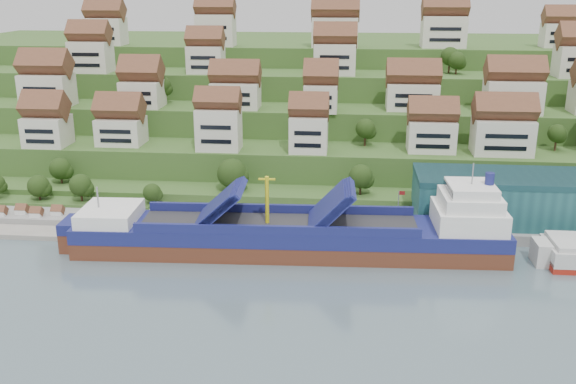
# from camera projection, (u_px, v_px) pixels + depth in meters

# --- Properties ---
(ground) EXTENTS (300.00, 300.00, 0.00)m
(ground) POSITION_uv_depth(u_px,v_px,m) (305.00, 255.00, 122.66)
(ground) COLOR slate
(ground) RESTS_ON ground
(quay) EXTENTS (180.00, 14.00, 2.20)m
(quay) POSITION_uv_depth(u_px,v_px,m) (405.00, 225.00, 134.71)
(quay) COLOR gray
(quay) RESTS_ON ground
(pebble_beach) EXTENTS (45.00, 20.00, 1.00)m
(pebble_beach) POSITION_uv_depth(u_px,v_px,m) (42.00, 220.00, 139.09)
(pebble_beach) COLOR gray
(pebble_beach) RESTS_ON ground
(hillside) EXTENTS (260.00, 128.00, 31.00)m
(hillside) POSITION_uv_depth(u_px,v_px,m) (326.00, 104.00, 217.39)
(hillside) COLOR #2D4C1E
(hillside) RESTS_ON ground
(hillside_village) EXTENTS (157.40, 64.17, 29.53)m
(hillside_village) POSITION_uv_depth(u_px,v_px,m) (321.00, 82.00, 172.37)
(hillside_village) COLOR silver
(hillside_village) RESTS_ON ground
(hillside_trees) EXTENTS (139.95, 62.05, 29.10)m
(hillside_trees) POSITION_uv_depth(u_px,v_px,m) (273.00, 133.00, 157.43)
(hillside_trees) COLOR #264115
(hillside_trees) RESTS_ON ground
(warehouse) EXTENTS (60.00, 15.00, 10.00)m
(warehouse) POSITION_uv_depth(u_px,v_px,m) (563.00, 199.00, 131.84)
(warehouse) COLOR #205659
(warehouse) RESTS_ON quay
(flagpole) EXTENTS (1.28, 0.16, 8.00)m
(flagpole) POSITION_uv_depth(u_px,v_px,m) (399.00, 207.00, 128.36)
(flagpole) COLOR gray
(flagpole) RESTS_ON quay
(beach_huts) EXTENTS (14.40, 3.70, 2.20)m
(beach_huts) POSITION_uv_depth(u_px,v_px,m) (30.00, 215.00, 137.59)
(beach_huts) COLOR white
(beach_huts) RESTS_ON pebble_beach
(cargo_ship) EXTENTS (82.33, 16.00, 18.21)m
(cargo_ship) POSITION_uv_depth(u_px,v_px,m) (301.00, 236.00, 122.73)
(cargo_ship) COLOR #5A2C1B
(cargo_ship) RESTS_ON ground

